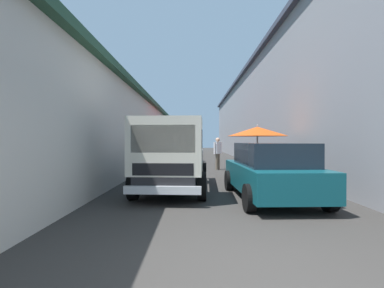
% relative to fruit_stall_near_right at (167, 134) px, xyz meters
% --- Properties ---
extents(ground, '(90.00, 90.00, 0.00)m').
position_rel_fruit_stall_near_right_xyz_m(ground, '(-0.95, -2.36, -1.91)').
color(ground, '#33302D').
extents(building_left_whitewash, '(49.80, 7.50, 3.95)m').
position_rel_fruit_stall_near_right_xyz_m(building_left_whitewash, '(1.30, 4.40, 0.07)').
color(building_left_whitewash, beige).
rests_on(building_left_whitewash, ground).
extents(building_right_concrete, '(49.80, 7.50, 6.96)m').
position_rel_fruit_stall_near_right_xyz_m(building_right_concrete, '(1.30, -9.12, 1.58)').
color(building_right_concrete, gray).
rests_on(building_right_concrete, ground).
extents(fruit_stall_near_right, '(2.86, 2.86, 2.37)m').
position_rel_fruit_stall_near_right_xyz_m(fruit_stall_near_right, '(0.00, 0.00, 0.00)').
color(fruit_stall_near_right, '#9E9EA3').
rests_on(fruit_stall_near_right, ground).
extents(fruit_stall_near_left, '(2.21, 2.21, 2.11)m').
position_rel_fruit_stall_near_right_xyz_m(fruit_stall_near_left, '(-6.88, -4.06, -0.34)').
color(fruit_stall_near_left, '#9E9EA3').
rests_on(fruit_stall_near_left, ground).
extents(fruit_stall_far_left, '(2.50, 2.50, 2.25)m').
position_rel_fruit_stall_near_right_xyz_m(fruit_stall_far_left, '(2.90, -0.55, -0.25)').
color(fruit_stall_far_left, '#9E9EA3').
rests_on(fruit_stall_far_left, ground).
extents(hatchback_car, '(3.97, 2.04, 1.45)m').
position_rel_fruit_stall_near_right_xyz_m(hatchback_car, '(-10.05, -3.67, -1.18)').
color(hatchback_car, '#0F4C56').
rests_on(hatchback_car, ground).
extents(delivery_truck, '(4.99, 2.14, 2.08)m').
position_rel_fruit_stall_near_right_xyz_m(delivery_truck, '(-9.50, -1.05, -0.87)').
color(delivery_truck, black).
rests_on(delivery_truck, ground).
extents(vendor_by_crates, '(0.55, 0.45, 1.68)m').
position_rel_fruit_stall_near_right_xyz_m(vendor_by_crates, '(-2.64, -2.94, -0.94)').
color(vendor_by_crates, '#665B4C').
rests_on(vendor_by_crates, ground).
extents(parked_scooter, '(1.65, 0.64, 1.14)m').
position_rel_fruit_stall_near_right_xyz_m(parked_scooter, '(-3.34, -4.57, -1.46)').
color(parked_scooter, black).
rests_on(parked_scooter, ground).
extents(plastic_stool, '(0.30, 0.30, 0.43)m').
position_rel_fruit_stall_near_right_xyz_m(plastic_stool, '(-1.88, -4.82, -1.59)').
color(plastic_stool, red).
rests_on(plastic_stool, ground).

